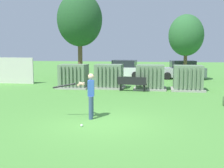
% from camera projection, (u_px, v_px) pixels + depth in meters
% --- Properties ---
extents(ground_plane, '(96.00, 96.00, 0.00)m').
position_uv_depth(ground_plane, '(103.00, 123.00, 10.38)').
color(ground_plane, '#51933D').
extents(fence_panel, '(4.80, 0.12, 2.00)m').
position_uv_depth(fence_panel, '(4.00, 70.00, 22.14)').
color(fence_panel, beige).
rests_on(fence_panel, ground).
extents(transformer_west, '(2.10, 1.70, 1.62)m').
position_uv_depth(transformer_west, '(74.00, 77.00, 19.46)').
color(transformer_west, '#9E9B93').
rests_on(transformer_west, ground).
extents(transformer_mid_west, '(2.10, 1.70, 1.62)m').
position_uv_depth(transformer_mid_west, '(109.00, 77.00, 19.41)').
color(transformer_mid_west, '#9E9B93').
rests_on(transformer_mid_west, ground).
extents(transformer_mid_east, '(2.10, 1.70, 1.62)m').
position_uv_depth(transformer_mid_east, '(150.00, 78.00, 18.81)').
color(transformer_mid_east, '#9E9B93').
rests_on(transformer_mid_east, ground).
extents(transformer_east, '(2.10, 1.70, 1.62)m').
position_uv_depth(transformer_east, '(188.00, 78.00, 18.33)').
color(transformer_east, '#9E9B93').
rests_on(transformer_east, ground).
extents(park_bench, '(1.83, 0.56, 0.92)m').
position_uv_depth(park_bench, '(132.00, 83.00, 18.02)').
color(park_bench, black).
rests_on(park_bench, ground).
extents(batter, '(1.61, 0.75, 1.74)m').
position_uv_depth(batter, '(90.00, 93.00, 11.08)').
color(batter, '#384C75').
rests_on(batter, ground).
extents(sports_ball, '(0.09, 0.09, 0.09)m').
position_uv_depth(sports_ball, '(82.00, 125.00, 9.92)').
color(sports_ball, white).
rests_on(sports_ball, ground).
extents(tree_left, '(3.95, 3.95, 7.56)m').
position_uv_depth(tree_left, '(80.00, 20.00, 25.06)').
color(tree_left, brown).
rests_on(tree_left, ground).
extents(tree_center_left, '(2.86, 2.86, 5.47)m').
position_uv_depth(tree_center_left, '(186.00, 35.00, 23.51)').
color(tree_center_left, brown).
rests_on(tree_center_left, ground).
extents(parked_car_leftmost, '(4.31, 2.14, 1.62)m').
position_uv_depth(parked_car_leftmost, '(123.00, 69.00, 26.57)').
color(parked_car_leftmost, silver).
rests_on(parked_car_leftmost, ground).
extents(parked_car_left_of_center, '(4.37, 2.28, 1.62)m').
position_uv_depth(parked_car_left_of_center, '(181.00, 70.00, 25.49)').
color(parked_car_left_of_center, '#B2B2B7').
rests_on(parked_car_left_of_center, ground).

